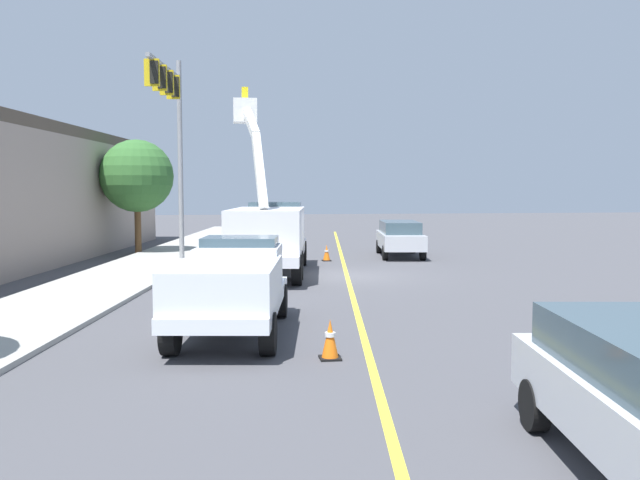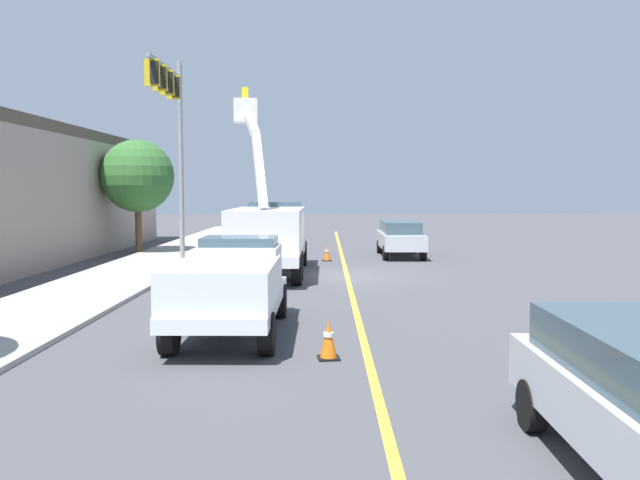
{
  "view_description": "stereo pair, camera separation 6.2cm",
  "coord_description": "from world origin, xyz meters",
  "px_view_note": "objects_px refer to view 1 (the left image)",
  "views": [
    {
      "loc": [
        -23.18,
        4.42,
        3.2
      ],
      "look_at": [
        -0.56,
        1.1,
        1.4
      ],
      "focal_mm": 35.9,
      "sensor_mm": 36.0,
      "label": 1
    },
    {
      "loc": [
        -23.19,
        4.35,
        3.2
      ],
      "look_at": [
        -0.56,
        1.1,
        1.4
      ],
      "focal_mm": 35.9,
      "sensor_mm": 36.0,
      "label": 2
    }
  ],
  "objects_px": {
    "traffic_cone_leading": "(330,340)",
    "traffic_cone_mid_front": "(327,253)",
    "service_pickup_truck": "(232,284)",
    "passing_minivan": "(400,236)",
    "traffic_signal_mast": "(171,115)",
    "utility_bucket_truck": "(270,232)"
  },
  "relations": [
    {
      "from": "passing_minivan",
      "to": "traffic_signal_mast",
      "type": "distance_m",
      "value": 11.93
    },
    {
      "from": "service_pickup_truck",
      "to": "traffic_cone_leading",
      "type": "xyz_separation_m",
      "value": [
        -2.39,
        -1.8,
        -0.74
      ]
    },
    {
      "from": "passing_minivan",
      "to": "utility_bucket_truck",
      "type": "bearing_deg",
      "value": 129.48
    },
    {
      "from": "traffic_cone_leading",
      "to": "traffic_cone_mid_front",
      "type": "xyz_separation_m",
      "value": [
        16.55,
        -2.54,
        -0.02
      ]
    },
    {
      "from": "utility_bucket_truck",
      "to": "passing_minivan",
      "type": "relative_size",
      "value": 1.69
    },
    {
      "from": "passing_minivan",
      "to": "traffic_signal_mast",
      "type": "bearing_deg",
      "value": 101.17
    },
    {
      "from": "utility_bucket_truck",
      "to": "traffic_cone_leading",
      "type": "bearing_deg",
      "value": -178.7
    },
    {
      "from": "service_pickup_truck",
      "to": "traffic_cone_mid_front",
      "type": "relative_size",
      "value": 8.08
    },
    {
      "from": "passing_minivan",
      "to": "traffic_cone_leading",
      "type": "bearing_deg",
      "value": 160.63
    },
    {
      "from": "service_pickup_truck",
      "to": "traffic_signal_mast",
      "type": "bearing_deg",
      "value": 9.8
    },
    {
      "from": "utility_bucket_truck",
      "to": "traffic_signal_mast",
      "type": "bearing_deg",
      "value": 48.82
    },
    {
      "from": "utility_bucket_truck",
      "to": "passing_minivan",
      "type": "bearing_deg",
      "value": -50.52
    },
    {
      "from": "utility_bucket_truck",
      "to": "traffic_signal_mast",
      "type": "relative_size",
      "value": 0.96
    },
    {
      "from": "service_pickup_truck",
      "to": "traffic_cone_leading",
      "type": "relative_size",
      "value": 7.68
    },
    {
      "from": "service_pickup_truck",
      "to": "traffic_signal_mast",
      "type": "xyz_separation_m",
      "value": [
        13.51,
        2.33,
        5.21
      ]
    },
    {
      "from": "utility_bucket_truck",
      "to": "traffic_cone_leading",
      "type": "xyz_separation_m",
      "value": [
        -12.53,
        -0.28,
        -1.24
      ]
    },
    {
      "from": "traffic_cone_leading",
      "to": "traffic_signal_mast",
      "type": "relative_size",
      "value": 0.09
    },
    {
      "from": "passing_minivan",
      "to": "traffic_cone_mid_front",
      "type": "xyz_separation_m",
      "value": [
        -1.41,
        3.78,
        -0.62
      ]
    },
    {
      "from": "traffic_cone_leading",
      "to": "traffic_signal_mast",
      "type": "height_order",
      "value": "traffic_signal_mast"
    },
    {
      "from": "service_pickup_truck",
      "to": "traffic_cone_mid_front",
      "type": "bearing_deg",
      "value": -17.04
    },
    {
      "from": "passing_minivan",
      "to": "traffic_cone_leading",
      "type": "height_order",
      "value": "passing_minivan"
    },
    {
      "from": "traffic_cone_leading",
      "to": "traffic_signal_mast",
      "type": "distance_m",
      "value": 17.47
    }
  ]
}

